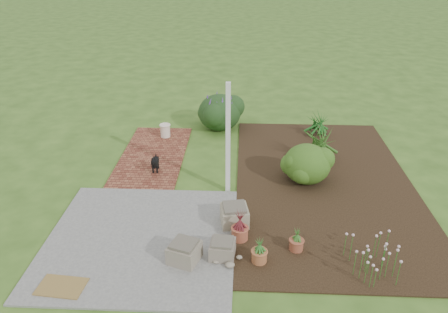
{
  "coord_description": "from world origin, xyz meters",
  "views": [
    {
      "loc": [
        0.61,
        -8.26,
        5.07
      ],
      "look_at": [
        0.2,
        0.4,
        0.7
      ],
      "focal_mm": 35.0,
      "sensor_mm": 36.0,
      "label": 1
    }
  ],
  "objects_px": {
    "stone_trough_near": "(184,253)",
    "black_dog": "(155,162)",
    "cream_ceramic_urn": "(165,131)",
    "evergreen_shrub": "(307,163)"
  },
  "relations": [
    {
      "from": "evergreen_shrub",
      "to": "stone_trough_near",
      "type": "bearing_deg",
      "value": -129.85
    },
    {
      "from": "black_dog",
      "to": "evergreen_shrub",
      "type": "height_order",
      "value": "evergreen_shrub"
    },
    {
      "from": "stone_trough_near",
      "to": "black_dog",
      "type": "relative_size",
      "value": 1.02
    },
    {
      "from": "stone_trough_near",
      "to": "cream_ceramic_urn",
      "type": "height_order",
      "value": "cream_ceramic_urn"
    },
    {
      "from": "black_dog",
      "to": "cream_ceramic_urn",
      "type": "height_order",
      "value": "black_dog"
    },
    {
      "from": "cream_ceramic_urn",
      "to": "evergreen_shrub",
      "type": "relative_size",
      "value": 0.33
    },
    {
      "from": "stone_trough_near",
      "to": "cream_ceramic_urn",
      "type": "relative_size",
      "value": 1.36
    },
    {
      "from": "cream_ceramic_urn",
      "to": "evergreen_shrub",
      "type": "height_order",
      "value": "evergreen_shrub"
    },
    {
      "from": "black_dog",
      "to": "cream_ceramic_urn",
      "type": "relative_size",
      "value": 1.33
    },
    {
      "from": "stone_trough_near",
      "to": "cream_ceramic_urn",
      "type": "distance_m",
      "value": 5.35
    }
  ]
}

